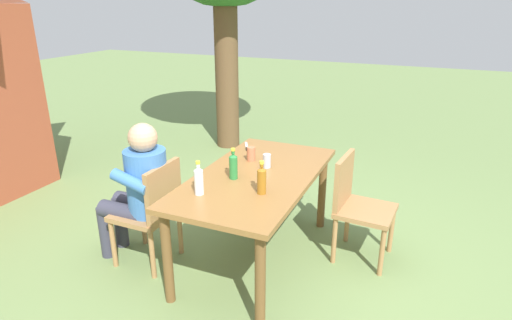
{
  "coord_description": "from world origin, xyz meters",
  "views": [
    {
      "loc": [
        -2.83,
        -1.22,
        2.04
      ],
      "look_at": [
        0.0,
        0.0,
        0.88
      ],
      "focal_mm": 30.13,
      "sensor_mm": 36.0,
      "label": 1
    }
  ],
  "objects_px": {
    "chair_far_left": "(153,208)",
    "bottle_clear": "(199,180)",
    "bottle_amber": "(262,180)",
    "cup_terracotta": "(251,154)",
    "chair_near_right": "(357,202)",
    "cup_steel": "(267,161)",
    "backpack_by_near_side": "(280,176)",
    "person_in_white_shirt": "(139,187)",
    "table_knife": "(247,147)",
    "dining_table": "(256,186)",
    "bottle_green": "(233,166)"
  },
  "relations": [
    {
      "from": "backpack_by_near_side",
      "to": "dining_table",
      "type": "bearing_deg",
      "value": -168.33
    },
    {
      "from": "dining_table",
      "to": "person_in_white_shirt",
      "type": "relative_size",
      "value": 1.39
    },
    {
      "from": "table_knife",
      "to": "backpack_by_near_side",
      "type": "bearing_deg",
      "value": -6.67
    },
    {
      "from": "chair_near_right",
      "to": "bottle_green",
      "type": "xyz_separation_m",
      "value": [
        -0.52,
        0.85,
        0.37
      ]
    },
    {
      "from": "chair_far_left",
      "to": "backpack_by_near_side",
      "type": "xyz_separation_m",
      "value": [
        1.62,
        -0.47,
        -0.26
      ]
    },
    {
      "from": "dining_table",
      "to": "backpack_by_near_side",
      "type": "height_order",
      "value": "dining_table"
    },
    {
      "from": "chair_far_left",
      "to": "bottle_clear",
      "type": "relative_size",
      "value": 3.53
    },
    {
      "from": "cup_steel",
      "to": "backpack_by_near_side",
      "type": "relative_size",
      "value": 0.24
    },
    {
      "from": "chair_near_right",
      "to": "cup_terracotta",
      "type": "bearing_deg",
      "value": 97.0
    },
    {
      "from": "backpack_by_near_side",
      "to": "bottle_amber",
      "type": "bearing_deg",
      "value": -164.45
    },
    {
      "from": "dining_table",
      "to": "person_in_white_shirt",
      "type": "distance_m",
      "value": 0.92
    },
    {
      "from": "chair_near_right",
      "to": "person_in_white_shirt",
      "type": "relative_size",
      "value": 0.74
    },
    {
      "from": "table_knife",
      "to": "backpack_by_near_side",
      "type": "height_order",
      "value": "table_knife"
    },
    {
      "from": "dining_table",
      "to": "backpack_by_near_side",
      "type": "relative_size",
      "value": 3.54
    },
    {
      "from": "bottle_green",
      "to": "table_knife",
      "type": "distance_m",
      "value": 0.74
    },
    {
      "from": "person_in_white_shirt",
      "to": "bottle_amber",
      "type": "bearing_deg",
      "value": -86.12
    },
    {
      "from": "chair_near_right",
      "to": "bottle_amber",
      "type": "bearing_deg",
      "value": 140.59
    },
    {
      "from": "chair_near_right",
      "to": "chair_far_left",
      "type": "bearing_deg",
      "value": 117.1
    },
    {
      "from": "dining_table",
      "to": "table_knife",
      "type": "distance_m",
      "value": 0.66
    },
    {
      "from": "bottle_amber",
      "to": "chair_near_right",
      "type": "bearing_deg",
      "value": -39.41
    },
    {
      "from": "cup_terracotta",
      "to": "table_knife",
      "type": "bearing_deg",
      "value": 30.72
    },
    {
      "from": "bottle_green",
      "to": "table_knife",
      "type": "bearing_deg",
      "value": 16.74
    },
    {
      "from": "bottle_clear",
      "to": "bottle_amber",
      "type": "xyz_separation_m",
      "value": [
        0.18,
        -0.39,
        -0.0
      ]
    },
    {
      "from": "person_in_white_shirt",
      "to": "bottle_clear",
      "type": "relative_size",
      "value": 4.79
    },
    {
      "from": "chair_far_left",
      "to": "bottle_clear",
      "type": "height_order",
      "value": "bottle_clear"
    },
    {
      "from": "bottle_clear",
      "to": "cup_steel",
      "type": "bearing_deg",
      "value": -20.26
    },
    {
      "from": "chair_near_right",
      "to": "bottle_clear",
      "type": "bearing_deg",
      "value": 132.17
    },
    {
      "from": "dining_table",
      "to": "chair_far_left",
      "type": "distance_m",
      "value": 0.84
    },
    {
      "from": "bottle_green",
      "to": "backpack_by_near_side",
      "type": "height_order",
      "value": "bottle_green"
    },
    {
      "from": "dining_table",
      "to": "bottle_amber",
      "type": "height_order",
      "value": "bottle_amber"
    },
    {
      "from": "backpack_by_near_side",
      "to": "cup_terracotta",
      "type": "bearing_deg",
      "value": -174.33
    },
    {
      "from": "chair_far_left",
      "to": "bottle_clear",
      "type": "bearing_deg",
      "value": -102.76
    },
    {
      "from": "bottle_amber",
      "to": "bottle_green",
      "type": "distance_m",
      "value": 0.34
    },
    {
      "from": "person_in_white_shirt",
      "to": "dining_table",
      "type": "bearing_deg",
      "value": -66.19
    },
    {
      "from": "bottle_amber",
      "to": "cup_terracotta",
      "type": "height_order",
      "value": "bottle_amber"
    },
    {
      "from": "person_in_white_shirt",
      "to": "cup_steel",
      "type": "xyz_separation_m",
      "value": [
        0.54,
        -0.86,
        0.16
      ]
    },
    {
      "from": "person_in_white_shirt",
      "to": "table_knife",
      "type": "relative_size",
      "value": 5.27
    },
    {
      "from": "chair_far_left",
      "to": "cup_steel",
      "type": "height_order",
      "value": "same"
    },
    {
      "from": "table_knife",
      "to": "cup_terracotta",
      "type": "bearing_deg",
      "value": -149.28
    },
    {
      "from": "table_knife",
      "to": "bottle_clear",
      "type": "bearing_deg",
      "value": -173.73
    },
    {
      "from": "dining_table",
      "to": "cup_steel",
      "type": "relative_size",
      "value": 14.59
    },
    {
      "from": "person_in_white_shirt",
      "to": "bottle_clear",
      "type": "height_order",
      "value": "person_in_white_shirt"
    },
    {
      "from": "cup_steel",
      "to": "person_in_white_shirt",
      "type": "bearing_deg",
      "value": 122.23
    },
    {
      "from": "cup_terracotta",
      "to": "table_knife",
      "type": "height_order",
      "value": "cup_terracotta"
    },
    {
      "from": "chair_near_right",
      "to": "bottle_clear",
      "type": "height_order",
      "value": "bottle_clear"
    },
    {
      "from": "bottle_clear",
      "to": "table_knife",
      "type": "relative_size",
      "value": 1.1
    },
    {
      "from": "cup_steel",
      "to": "dining_table",
      "type": "bearing_deg",
      "value": 173.01
    },
    {
      "from": "chair_far_left",
      "to": "bottle_clear",
      "type": "distance_m",
      "value": 0.64
    },
    {
      "from": "bottle_clear",
      "to": "dining_table",
      "type": "bearing_deg",
      "value": -24.53
    },
    {
      "from": "chair_far_left",
      "to": "table_knife",
      "type": "distance_m",
      "value": 1.05
    }
  ]
}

